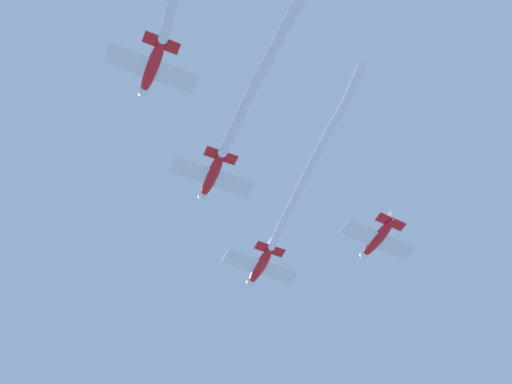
% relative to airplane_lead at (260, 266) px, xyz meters
% --- Properties ---
extents(airplane_lead, '(5.53, 7.37, 1.83)m').
position_rel_airplane_lead_xyz_m(airplane_lead, '(0.00, 0.00, 0.00)').
color(airplane_lead, red).
extents(smoke_trail_lead, '(19.77, 1.94, 2.01)m').
position_rel_airplane_lead_xyz_m(smoke_trail_lead, '(-12.09, -0.88, 0.67)').
color(smoke_trail_lead, white).
extents(airplane_left_wing, '(5.50, 7.35, 1.83)m').
position_rel_airplane_lead_xyz_m(airplane_left_wing, '(-8.71, 7.17, 0.00)').
color(airplane_left_wing, red).
extents(smoke_trail_left_wing, '(25.66, 6.31, 4.08)m').
position_rel_airplane_lead_xyz_m(smoke_trail_left_wing, '(-23.92, 4.79, 1.51)').
color(smoke_trail_left_wing, white).
extents(airplane_right_wing, '(5.61, 7.42, 1.83)m').
position_rel_airplane_lead_xyz_m(airplane_right_wing, '(-6.22, -9.40, 0.30)').
color(airplane_right_wing, red).
extents(airplane_slot, '(5.52, 7.36, 1.83)m').
position_rel_airplane_lead_xyz_m(airplane_slot, '(-17.41, 14.35, -0.30)').
color(airplane_slot, red).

